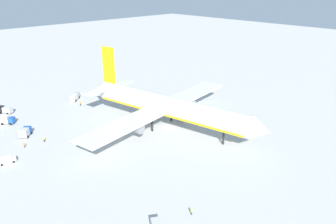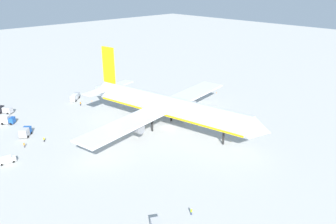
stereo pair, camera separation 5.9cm
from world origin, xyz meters
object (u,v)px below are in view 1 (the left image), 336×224
Objects in this scene: service_truck_3 at (7,119)px; service_truck_4 at (75,97)px; traffic_cone_1 at (92,101)px; ground_worker_0 at (80,104)px; service_van at (7,160)px; ground_worker_1 at (191,212)px; ground_worker_4 at (24,145)px; service_truck_2 at (25,132)px; traffic_cone_0 at (216,93)px; ground_worker_3 at (44,139)px; airliner at (166,106)px; service_truck_1 at (5,110)px.

service_truck_3 is 0.80× the size of service_truck_4.
ground_worker_0 is at bearing -79.27° from traffic_cone_1.
service_van is 3.01× the size of ground_worker_1.
service_truck_4 reaches higher than ground_worker_4.
service_truck_4 is 3.79× the size of ground_worker_4.
service_truck_2 is 9.29× the size of traffic_cone_0.
ground_worker_0 is 61.26m from traffic_cone_0.
service_truck_2 is 3.17× the size of ground_worker_3.
ground_worker_0 is at bearing 166.51° from ground_worker_1.
airliner is at bearing -74.93° from traffic_cone_0.
ground_worker_1 reaches higher than traffic_cone_0.
service_truck_3 is 29.26m from ground_worker_0.
service_truck_3 reaches higher than ground_worker_3.
airliner reaches higher than service_van.
service_truck_2 is 2.98× the size of ground_worker_0.
service_truck_4 is at bearing -147.18° from traffic_cone_1.
traffic_cone_0 is at bearing 62.26° from service_truck_1.
airliner is 14.82× the size of service_van.
traffic_cone_0 is at bearing 124.72° from ground_worker_1.
service_truck_1 is 1.14× the size of service_truck_2.
airliner is 135.51× the size of traffic_cone_1.
traffic_cone_0 is at bearing 79.20° from service_truck_2.
service_truck_1 reaches higher than ground_worker_3.
ground_worker_3 reaches higher than traffic_cone_1.
ground_worker_0 is 1.00× the size of ground_worker_4.
service_truck_4 is 45.19m from ground_worker_4.
ground_worker_3 is (-19.17, -36.68, -7.09)m from airliner.
service_truck_4 is 54.82m from service_van.
airliner is at bearing 55.02° from service_truck_2.
ground_worker_0 is 82.09m from ground_worker_1.
service_truck_1 is at bearing 160.22° from service_van.
service_truck_3 is (11.01, -3.43, 0.14)m from service_truck_1.
ground_worker_0 is (-40.95, -10.42, -7.04)m from airliner.
service_van is 9.64m from ground_worker_4.
airliner is 14.59× the size of service_truck_2.
ground_worker_1 is (92.42, 6.63, -0.70)m from service_truck_1.
service_truck_4 is 7.94m from traffic_cone_1.
ground_worker_1 is at bearing -55.28° from traffic_cone_0.
airliner is 43.33× the size of ground_worker_4.
service_truck_2 is at bearing 1.53° from service_truck_3.
service_van reaches higher than traffic_cone_0.
airliner is at bearing 142.74° from ground_worker_1.
service_truck_2 is at bearing -67.25° from traffic_cone_1.
service_truck_1 reaches higher than service_van.
traffic_cone_1 is at bearing -174.31° from airliner.
traffic_cone_1 is (0.41, 35.43, -1.41)m from service_truck_3.
service_truck_2 reaches higher than ground_worker_1.
ground_worker_1 is at bearing 12.92° from ground_worker_4.
ground_worker_3 is 2.93× the size of traffic_cone_0.
ground_worker_4 is at bearing -114.50° from airliner.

